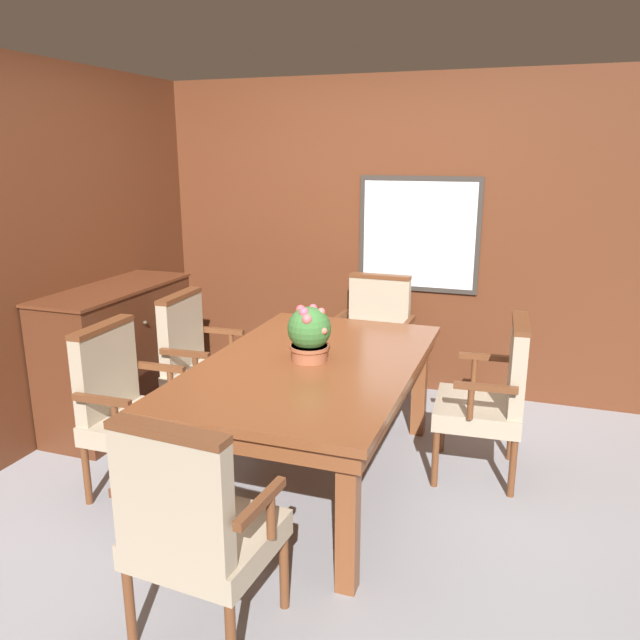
% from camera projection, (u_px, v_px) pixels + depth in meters
% --- Properties ---
extents(ground_plane, '(14.00, 14.00, 0.00)m').
position_uv_depth(ground_plane, '(276.00, 489.00, 3.60)').
color(ground_plane, '#93969E').
extents(wall_back, '(7.20, 0.08, 2.45)m').
position_uv_depth(wall_back, '(366.00, 236.00, 5.00)').
color(wall_back, '#5B2D19').
rests_on(wall_back, ground_plane).
extents(wall_left, '(0.06, 7.20, 2.45)m').
position_uv_depth(wall_left, '(17.00, 263.00, 3.82)').
color(wall_left, '#5B2D19').
rests_on(wall_left, ground_plane).
extents(dining_table, '(1.16, 1.90, 0.75)m').
position_uv_depth(dining_table, '(311.00, 376.00, 3.52)').
color(dining_table, brown).
rests_on(dining_table, ground_plane).
extents(chair_head_near, '(0.59, 0.53, 0.97)m').
position_uv_depth(chair_head_near, '(194.00, 524.00, 2.36)').
color(chair_head_near, brown).
rests_on(chair_head_near, ground_plane).
extents(chair_right_far, '(0.52, 0.59, 0.97)m').
position_uv_depth(chair_right_far, '(492.00, 393.00, 3.63)').
color(chair_right_far, brown).
rests_on(chair_right_far, ground_plane).
extents(chair_head_far, '(0.57, 0.50, 0.97)m').
position_uv_depth(chair_head_far, '(375.00, 335.00, 4.79)').
color(chair_head_far, brown).
rests_on(chair_head_far, ground_plane).
extents(chair_left_near, '(0.50, 0.58, 0.97)m').
position_uv_depth(chair_left_near, '(128.00, 404.00, 3.48)').
color(chair_left_near, brown).
rests_on(chair_left_near, ground_plane).
extents(chair_left_far, '(0.51, 0.58, 0.97)m').
position_uv_depth(chair_left_far, '(199.00, 359.00, 4.23)').
color(chair_left_far, brown).
rests_on(chair_left_far, ground_plane).
extents(potted_plant, '(0.25, 0.24, 0.32)m').
position_uv_depth(potted_plant, '(309.00, 333.00, 3.47)').
color(potted_plant, '#9E5638').
rests_on(potted_plant, dining_table).
extents(sideboard_cabinet, '(0.49, 1.24, 0.98)m').
position_uv_depth(sideboard_cabinet, '(119.00, 355.00, 4.42)').
color(sideboard_cabinet, '#512816').
rests_on(sideboard_cabinet, ground_plane).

